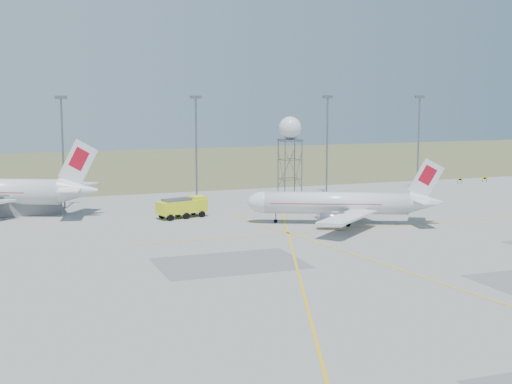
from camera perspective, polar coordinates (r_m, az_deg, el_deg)
name	(u,v)px	position (r m, az deg, el deg)	size (l,w,h in m)	color
ground	(438,278)	(84.21, 14.38, -6.67)	(400.00, 400.00, 0.00)	#A2A29D
grass_strip	(162,165)	(213.06, -7.53, 2.17)	(400.00, 120.00, 0.03)	#535D33
building_grey	(7,202)	(132.14, -19.30, -0.78)	(19.00, 10.00, 3.90)	gray
mast_a	(63,143)	(133.61, -15.22, 3.84)	(2.20, 0.50, 20.50)	slate
mast_b	(196,140)	(138.10, -4.81, 4.20)	(2.20, 0.50, 20.50)	slate
mast_c	(327,137)	(148.06, 5.72, 4.43)	(2.20, 0.50, 20.50)	slate
mast_d	(419,135)	(158.94, 12.88, 4.50)	(2.20, 0.50, 20.50)	slate
taxi_sign_near	(460,180)	(173.68, 16.00, 0.96)	(1.60, 0.17, 1.20)	black
taxi_sign_far	(485,178)	(177.90, 17.82, 1.04)	(1.60, 0.17, 1.20)	black
airliner_main	(340,204)	(115.41, 6.71, -0.92)	(30.01, 28.00, 10.70)	silver
radar_tower	(290,153)	(142.49, 2.73, 3.17)	(4.52, 4.52, 16.37)	slate
fire_truck	(183,208)	(121.11, -5.85, -1.28)	(9.06, 5.27, 3.44)	yellow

